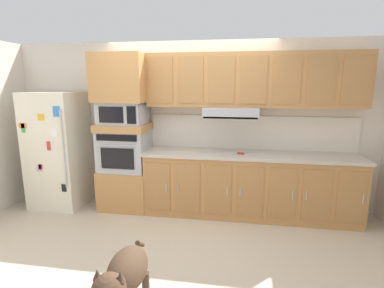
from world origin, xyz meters
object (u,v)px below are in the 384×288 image
(refrigerator, at_px, (58,150))
(screwdriver, at_px, (241,153))
(microwave, at_px, (123,113))
(dog, at_px, (124,276))
(built_in_oven, at_px, (125,150))

(refrigerator, distance_m, screwdriver, 2.79)
(refrigerator, xyz_separation_m, microwave, (1.06, 0.07, 0.58))
(screwdriver, xyz_separation_m, dog, (-0.86, -2.16, -0.49))
(built_in_oven, xyz_separation_m, dog, (0.87, -2.23, -0.45))
(built_in_oven, distance_m, microwave, 0.56)
(microwave, relative_size, dog, 0.68)
(refrigerator, relative_size, screwdriver, 10.63)
(refrigerator, bearing_deg, microwave, 3.65)
(microwave, bearing_deg, built_in_oven, 179.23)
(microwave, bearing_deg, refrigerator, -176.35)
(dog, bearing_deg, screwdriver, 156.63)
(refrigerator, height_order, dog, refrigerator)
(built_in_oven, distance_m, screwdriver, 1.73)
(microwave, height_order, screwdriver, microwave)
(built_in_oven, relative_size, dog, 0.74)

